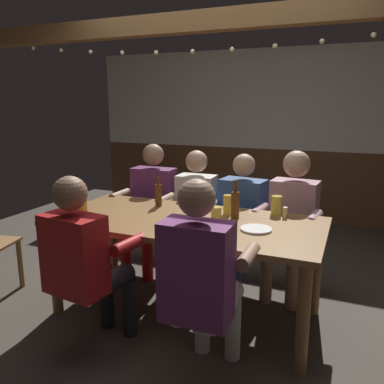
{
  "coord_description": "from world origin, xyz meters",
  "views": [
    {
      "loc": [
        1.12,
        -2.57,
        1.61
      ],
      "look_at": [
        0.0,
        0.09,
        0.94
      ],
      "focal_mm": 36.61,
      "sensor_mm": 36.0,
      "label": 1
    }
  ],
  "objects_px": {
    "person_1": "(193,209)",
    "condiment_caddy": "(202,204)",
    "person_0": "(150,202)",
    "person_5": "(202,277)",
    "dining_table": "(186,231)",
    "person_4": "(85,258)",
    "pint_glass_1": "(216,214)",
    "pint_glass_0": "(276,205)",
    "pint_glass_2": "(228,205)",
    "person_2": "(239,214)",
    "pint_glass_3": "(213,231)",
    "plate_0": "(256,229)",
    "person_3": "(291,216)",
    "pint_glass_4": "(82,209)",
    "bottle_1": "(235,204)",
    "table_candle": "(285,212)",
    "bottle_0": "(158,195)"
  },
  "relations": [
    {
      "from": "person_2",
      "to": "plate_0",
      "type": "height_order",
      "value": "person_2"
    },
    {
      "from": "pint_glass_1",
      "to": "bottle_1",
      "type": "bearing_deg",
      "value": 50.72
    },
    {
      "from": "person_0",
      "to": "person_5",
      "type": "xyz_separation_m",
      "value": [
        1.07,
        -1.37,
        0.0
      ]
    },
    {
      "from": "person_5",
      "to": "bottle_1",
      "type": "xyz_separation_m",
      "value": [
        -0.07,
        0.84,
        0.21
      ]
    },
    {
      "from": "person_3",
      "to": "person_5",
      "type": "relative_size",
      "value": 0.99
    },
    {
      "from": "person_5",
      "to": "pint_glass_4",
      "type": "height_order",
      "value": "person_5"
    },
    {
      "from": "person_0",
      "to": "person_1",
      "type": "xyz_separation_m",
      "value": [
        0.45,
        0.0,
        -0.02
      ]
    },
    {
      "from": "dining_table",
      "to": "person_3",
      "type": "relative_size",
      "value": 1.64
    },
    {
      "from": "person_1",
      "to": "pint_glass_2",
      "type": "height_order",
      "value": "person_1"
    },
    {
      "from": "person_1",
      "to": "pint_glass_0",
      "type": "height_order",
      "value": "person_1"
    },
    {
      "from": "bottle_0",
      "to": "pint_glass_2",
      "type": "relative_size",
      "value": 1.61
    },
    {
      "from": "pint_glass_0",
      "to": "person_2",
      "type": "bearing_deg",
      "value": 142.1
    },
    {
      "from": "person_2",
      "to": "bottle_1",
      "type": "height_order",
      "value": "person_2"
    },
    {
      "from": "table_candle",
      "to": "bottle_1",
      "type": "bearing_deg",
      "value": -153.42
    },
    {
      "from": "person_3",
      "to": "person_4",
      "type": "xyz_separation_m",
      "value": [
        -1.06,
        -1.38,
        -0.02
      ]
    },
    {
      "from": "person_2",
      "to": "person_4",
      "type": "distance_m",
      "value": 1.5
    },
    {
      "from": "person_3",
      "to": "condiment_caddy",
      "type": "relative_size",
      "value": 8.72
    },
    {
      "from": "person_0",
      "to": "pint_glass_2",
      "type": "distance_m",
      "value": 1.03
    },
    {
      "from": "person_5",
      "to": "plate_0",
      "type": "relative_size",
      "value": 5.8
    },
    {
      "from": "person_2",
      "to": "pint_glass_3",
      "type": "bearing_deg",
      "value": 105.26
    },
    {
      "from": "dining_table",
      "to": "pint_glass_1",
      "type": "relative_size",
      "value": 18.36
    },
    {
      "from": "person_4",
      "to": "bottle_1",
      "type": "relative_size",
      "value": 4.14
    },
    {
      "from": "pint_glass_1",
      "to": "pint_glass_0",
      "type": "bearing_deg",
      "value": 44.74
    },
    {
      "from": "dining_table",
      "to": "person_4",
      "type": "distance_m",
      "value": 0.79
    },
    {
      "from": "person_4",
      "to": "bottle_0",
      "type": "bearing_deg",
      "value": 95.81
    },
    {
      "from": "person_5",
      "to": "pint_glass_2",
      "type": "height_order",
      "value": "person_5"
    },
    {
      "from": "person_4",
      "to": "pint_glass_2",
      "type": "bearing_deg",
      "value": 63.54
    },
    {
      "from": "person_4",
      "to": "pint_glass_3",
      "type": "height_order",
      "value": "person_4"
    },
    {
      "from": "person_1",
      "to": "pint_glass_3",
      "type": "relative_size",
      "value": 8.58
    },
    {
      "from": "person_1",
      "to": "condiment_caddy",
      "type": "xyz_separation_m",
      "value": [
        0.21,
        -0.3,
        0.14
      ]
    },
    {
      "from": "person_2",
      "to": "plate_0",
      "type": "distance_m",
      "value": 0.82
    },
    {
      "from": "table_candle",
      "to": "bottle_1",
      "type": "distance_m",
      "value": 0.39
    },
    {
      "from": "person_3",
      "to": "pint_glass_0",
      "type": "relative_size",
      "value": 8.47
    },
    {
      "from": "bottle_0",
      "to": "person_2",
      "type": "bearing_deg",
      "value": 36.66
    },
    {
      "from": "dining_table",
      "to": "plate_0",
      "type": "relative_size",
      "value": 9.4
    },
    {
      "from": "pint_glass_4",
      "to": "person_2",
      "type": "bearing_deg",
      "value": 47.16
    },
    {
      "from": "bottle_1",
      "to": "pint_glass_0",
      "type": "xyz_separation_m",
      "value": [
        0.26,
        0.24,
        -0.04
      ]
    },
    {
      "from": "table_candle",
      "to": "person_1",
      "type": "bearing_deg",
      "value": 158.19
    },
    {
      "from": "table_candle",
      "to": "bottle_1",
      "type": "relative_size",
      "value": 0.28
    },
    {
      "from": "condiment_caddy",
      "to": "pint_glass_1",
      "type": "bearing_deg",
      "value": -55.26
    },
    {
      "from": "pint_glass_1",
      "to": "pint_glass_2",
      "type": "distance_m",
      "value": 0.22
    },
    {
      "from": "pint_glass_0",
      "to": "person_0",
      "type": "bearing_deg",
      "value": 166.98
    },
    {
      "from": "person_5",
      "to": "person_2",
      "type": "bearing_deg",
      "value": 96.88
    },
    {
      "from": "person_0",
      "to": "person_1",
      "type": "height_order",
      "value": "person_0"
    },
    {
      "from": "person_1",
      "to": "person_5",
      "type": "xyz_separation_m",
      "value": [
        0.62,
        -1.37,
        0.02
      ]
    },
    {
      "from": "person_0",
      "to": "condiment_caddy",
      "type": "distance_m",
      "value": 0.74
    },
    {
      "from": "bottle_1",
      "to": "pint_glass_0",
      "type": "distance_m",
      "value": 0.35
    },
    {
      "from": "person_2",
      "to": "bottle_0",
      "type": "bearing_deg",
      "value": 44.6
    },
    {
      "from": "person_1",
      "to": "person_5",
      "type": "distance_m",
      "value": 1.51
    },
    {
      "from": "person_4",
      "to": "person_5",
      "type": "relative_size",
      "value": 0.96
    }
  ]
}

